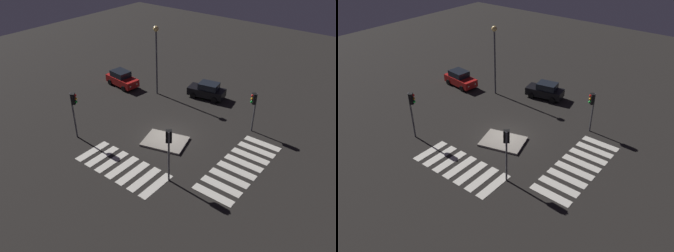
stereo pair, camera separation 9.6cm
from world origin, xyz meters
The scene contains 10 objects.
ground_plane centered at (0.00, 0.00, 0.00)m, with size 80.00×80.00×0.00m, color black.
traffic_island centered at (0.46, -1.00, 0.09)m, with size 4.25×3.62×0.18m.
car_black centered at (-1.37, 8.50, 0.85)m, with size 4.16×2.42×1.72m.
car_red centered at (-10.69, 5.01, 0.87)m, with size 4.20×2.26×1.77m.
traffic_light_north centered at (5.38, 5.25, 2.86)m, with size 0.54×0.54×3.77m.
traffic_light_south centered at (-6.07, -5.07, 3.25)m, with size 0.53×0.54×4.28m.
traffic_light_east centered at (3.71, -4.61, 3.24)m, with size 0.54×0.53×4.27m.
street_lamp centered at (-6.22, 5.94, 5.10)m, with size 0.56×0.56×7.45m.
crosswalk_near centered at (0.00, -5.77, 0.01)m, with size 7.60×3.20×0.02m.
crosswalk_side centered at (7.19, 0.00, 0.01)m, with size 3.20×8.75×0.02m.
Camera 1 is at (15.70, -19.91, 16.64)m, focal length 36.27 mm.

